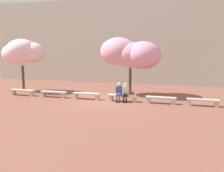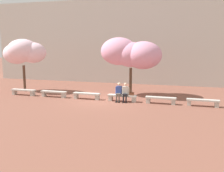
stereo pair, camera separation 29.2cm
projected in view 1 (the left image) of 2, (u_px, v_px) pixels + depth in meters
The scene contains 13 objects.
ground_plane at pixel (104, 100), 18.35m from camera, with size 100.00×100.00×0.00m, color brown.
building_facade at pixel (133, 42), 27.43m from camera, with size 30.18×4.00×8.34m, color #B7B2A8.
stone_bench_west_end at pixel (23, 91), 20.05m from camera, with size 1.99×0.45×0.45m.
stone_bench_near_west at pixel (53, 93), 19.35m from camera, with size 1.99×0.45×0.45m.
stone_bench_center at pixel (86, 95), 18.65m from camera, with size 1.99×0.45×0.45m.
stone_bench_near_east at pixel (122, 97), 17.95m from camera, with size 1.99×0.45×0.45m.
stone_bench_east_end at pixel (161, 99), 17.25m from camera, with size 1.99×0.45×0.45m.
stone_bench_far_east at pixel (203, 101), 16.55m from camera, with size 1.99×0.45×0.45m.
person_seated_left at pixel (119, 91), 17.90m from camera, with size 0.51×0.69×1.29m.
person_seated_right at pixel (125, 92), 17.78m from camera, with size 0.51×0.71×1.29m.
handbag at pixel (132, 94), 17.70m from camera, with size 0.30×0.15×0.34m.
cherry_tree_main at pixel (131, 54), 19.70m from camera, with size 4.65×2.99×4.40m.
cherry_tree_secondary at pixel (23, 52), 21.42m from camera, with size 3.76×2.49×4.32m.
Camera 1 is at (5.40, -17.15, 3.83)m, focal length 42.00 mm.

